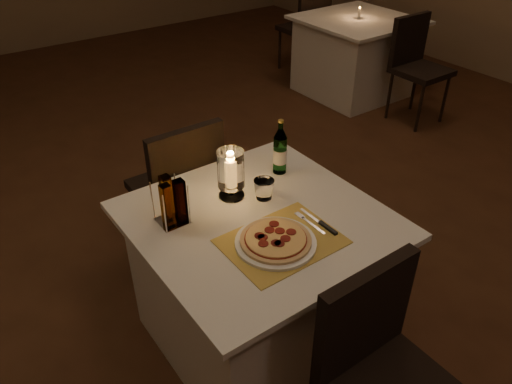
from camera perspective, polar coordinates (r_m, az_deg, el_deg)
floor at (r=2.86m, az=-0.53°, el=-10.78°), size 8.00×10.00×0.02m
main_table at (r=2.34m, az=0.29°, el=-10.16°), size 1.00×1.00×0.74m
chair_near at (r=1.87m, az=14.02°, el=-18.39°), size 0.42×0.42×0.90m
chair_far at (r=2.71m, az=-8.62°, el=1.18°), size 0.42×0.42×0.90m
placemat at (r=1.98m, az=2.94°, el=-5.66°), size 0.45×0.34×0.00m
plate at (r=1.96m, az=2.26°, el=-5.79°), size 0.32×0.32×0.01m
pizza at (r=1.95m, az=2.26°, el=-5.41°), size 0.28×0.28×0.02m
fork at (r=2.08m, az=5.94°, el=-3.38°), size 0.02×0.18×0.00m
knife at (r=2.06m, az=7.79°, el=-3.78°), size 0.02×0.22×0.01m
tumbler at (r=2.19m, az=0.91°, el=0.32°), size 0.09×0.09×0.09m
water_bottle at (r=2.35m, az=2.76°, el=4.63°), size 0.07×0.07×0.27m
hurricane_candle at (r=2.16m, az=-2.90°, el=2.45°), size 0.12×0.12×0.23m
cruet_caddy at (r=2.04m, az=-9.62°, el=-1.28°), size 0.12×0.12×0.21m
neighbor_table_right at (r=5.17m, az=11.17°, el=14.98°), size 1.00×1.00×0.74m
neighbor_chair_ra at (r=4.69m, az=17.78°, el=14.33°), size 0.42×0.42×0.90m
neighbor_chair_rb at (r=5.61m, az=5.94°, el=18.77°), size 0.42×0.42×0.90m
neighbor_candle_right at (r=5.06m, az=11.71°, el=19.41°), size 0.03×0.03×0.11m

